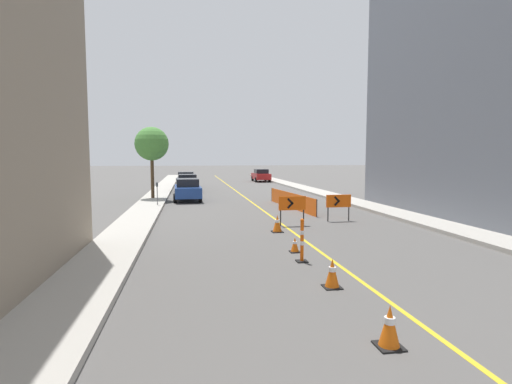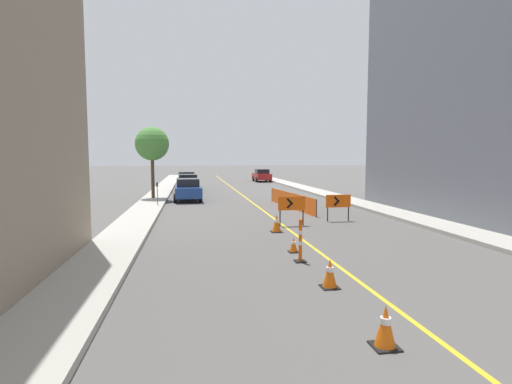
{
  "view_description": "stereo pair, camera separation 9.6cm",
  "coord_description": "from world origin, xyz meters",
  "px_view_note": "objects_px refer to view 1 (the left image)",
  "views": [
    {
      "loc": [
        -4.24,
        5.09,
        3.13
      ],
      "look_at": [
        -0.24,
        28.9,
        1.0
      ],
      "focal_mm": 28.0,
      "sensor_mm": 36.0,
      "label": 1
    },
    {
      "loc": [
        -4.15,
        5.07,
        3.13
      ],
      "look_at": [
        -0.24,
        28.9,
        1.0
      ],
      "focal_mm": 28.0,
      "sensor_mm": 36.0,
      "label": 2
    }
  ],
  "objects_px": {
    "traffic_cone_fourth": "(332,273)",
    "delineator_post_rear": "(302,243)",
    "arrow_barricade_secondary": "(339,202)",
    "parked_car_curb_mid": "(187,183)",
    "parked_car_curb_near": "(188,190)",
    "parking_meter_far_curb": "(157,189)",
    "parked_car_curb_far": "(186,179)",
    "traffic_cone_farthest": "(277,223)",
    "traffic_cone_third": "(389,326)",
    "street_tree_left_near": "(152,144)",
    "traffic_cone_fifth": "(295,245)",
    "arrow_barricade_primary": "(292,204)",
    "parked_car_opposite_side": "(261,175)"
  },
  "relations": [
    {
      "from": "traffic_cone_fourth",
      "to": "parked_car_curb_mid",
      "type": "relative_size",
      "value": 0.16
    },
    {
      "from": "parked_car_curb_far",
      "to": "traffic_cone_farthest",
      "type": "bearing_deg",
      "value": -79.1
    },
    {
      "from": "parked_car_curb_near",
      "to": "parking_meter_far_curb",
      "type": "distance_m",
      "value": 4.11
    },
    {
      "from": "traffic_cone_farthest",
      "to": "delineator_post_rear",
      "type": "bearing_deg",
      "value": -93.7
    },
    {
      "from": "parked_car_curb_mid",
      "to": "parking_meter_far_curb",
      "type": "distance_m",
      "value": 10.93
    },
    {
      "from": "delineator_post_rear",
      "to": "parked_car_opposite_side",
      "type": "distance_m",
      "value": 38.83
    },
    {
      "from": "traffic_cone_third",
      "to": "parked_car_curb_far",
      "type": "relative_size",
      "value": 0.16
    },
    {
      "from": "traffic_cone_fourth",
      "to": "parked_car_curb_far",
      "type": "bearing_deg",
      "value": 96.33
    },
    {
      "from": "traffic_cone_fourth",
      "to": "traffic_cone_fifth",
      "type": "xyz_separation_m",
      "value": [
        0.05,
        3.61,
        -0.1
      ]
    },
    {
      "from": "parking_meter_far_curb",
      "to": "arrow_barricade_primary",
      "type": "bearing_deg",
      "value": -49.66
    },
    {
      "from": "parked_car_curb_far",
      "to": "traffic_cone_fourth",
      "type": "bearing_deg",
      "value": -81.37
    },
    {
      "from": "delineator_post_rear",
      "to": "arrow_barricade_primary",
      "type": "distance_m",
      "value": 6.3
    },
    {
      "from": "delineator_post_rear",
      "to": "parking_meter_far_curb",
      "type": "height_order",
      "value": "parking_meter_far_curb"
    },
    {
      "from": "traffic_cone_farthest",
      "to": "arrow_barricade_secondary",
      "type": "distance_m",
      "value": 4.26
    },
    {
      "from": "traffic_cone_fifth",
      "to": "parked_car_curb_near",
      "type": "distance_m",
      "value": 16.7
    },
    {
      "from": "traffic_cone_third",
      "to": "traffic_cone_fourth",
      "type": "distance_m",
      "value": 3.03
    },
    {
      "from": "delineator_post_rear",
      "to": "parked_car_curb_far",
      "type": "xyz_separation_m",
      "value": [
        -3.6,
        30.57,
        0.23
      ]
    },
    {
      "from": "traffic_cone_third",
      "to": "parking_meter_far_curb",
      "type": "height_order",
      "value": "parking_meter_far_curb"
    },
    {
      "from": "traffic_cone_fifth",
      "to": "traffic_cone_third",
      "type": "bearing_deg",
      "value": -91.58
    },
    {
      "from": "traffic_cone_farthest",
      "to": "parking_meter_far_curb",
      "type": "relative_size",
      "value": 0.52
    },
    {
      "from": "delineator_post_rear",
      "to": "parked_car_curb_near",
      "type": "distance_m",
      "value": 17.86
    },
    {
      "from": "traffic_cone_farthest",
      "to": "street_tree_left_near",
      "type": "distance_m",
      "value": 15.26
    },
    {
      "from": "parked_car_curb_far",
      "to": "traffic_cone_third",
      "type": "bearing_deg",
      "value": -82.11
    },
    {
      "from": "arrow_barricade_secondary",
      "to": "parked_car_curb_mid",
      "type": "distance_m",
      "value": 19.07
    },
    {
      "from": "traffic_cone_farthest",
      "to": "traffic_cone_fifth",
      "type": "bearing_deg",
      "value": -93.22
    },
    {
      "from": "traffic_cone_fourth",
      "to": "parked_car_curb_near",
      "type": "relative_size",
      "value": 0.16
    },
    {
      "from": "traffic_cone_third",
      "to": "traffic_cone_fifth",
      "type": "height_order",
      "value": "traffic_cone_third"
    },
    {
      "from": "parked_car_curb_near",
      "to": "parking_meter_far_curb",
      "type": "xyz_separation_m",
      "value": [
        -1.84,
        -3.66,
        0.36
      ]
    },
    {
      "from": "traffic_cone_fifth",
      "to": "traffic_cone_farthest",
      "type": "xyz_separation_m",
      "value": [
        0.2,
        3.55,
        0.11
      ]
    },
    {
      "from": "traffic_cone_fourth",
      "to": "traffic_cone_farthest",
      "type": "distance_m",
      "value": 7.16
    },
    {
      "from": "parked_car_curb_near",
      "to": "parking_meter_far_curb",
      "type": "bearing_deg",
      "value": -118.76
    },
    {
      "from": "parked_car_curb_near",
      "to": "arrow_barricade_primary",
      "type": "bearing_deg",
      "value": -69.56
    },
    {
      "from": "parked_car_curb_far",
      "to": "street_tree_left_near",
      "type": "height_order",
      "value": "street_tree_left_near"
    },
    {
      "from": "arrow_barricade_primary",
      "to": "parked_car_curb_near",
      "type": "distance_m",
      "value": 12.32
    },
    {
      "from": "traffic_cone_fifth",
      "to": "parked_car_curb_mid",
      "type": "bearing_deg",
      "value": 98.63
    },
    {
      "from": "parked_car_curb_mid",
      "to": "street_tree_left_near",
      "type": "relative_size",
      "value": 0.86
    },
    {
      "from": "traffic_cone_fourth",
      "to": "arrow_barricade_secondary",
      "type": "height_order",
      "value": "arrow_barricade_secondary"
    },
    {
      "from": "parked_car_opposite_side",
      "to": "traffic_cone_farthest",
      "type": "bearing_deg",
      "value": -100.15
    },
    {
      "from": "traffic_cone_fourth",
      "to": "delineator_post_rear",
      "type": "bearing_deg",
      "value": 91.43
    },
    {
      "from": "traffic_cone_farthest",
      "to": "delineator_post_rear",
      "type": "height_order",
      "value": "delineator_post_rear"
    },
    {
      "from": "arrow_barricade_primary",
      "to": "parked_car_opposite_side",
      "type": "bearing_deg",
      "value": 79.94
    },
    {
      "from": "delineator_post_rear",
      "to": "traffic_cone_third",
      "type": "bearing_deg",
      "value": -90.79
    },
    {
      "from": "delineator_post_rear",
      "to": "parked_car_curb_near",
      "type": "xyz_separation_m",
      "value": [
        -3.42,
        17.53,
        0.23
      ]
    },
    {
      "from": "arrow_barricade_secondary",
      "to": "parked_car_curb_near",
      "type": "bearing_deg",
      "value": 123.97
    },
    {
      "from": "traffic_cone_fifth",
      "to": "parked_car_opposite_side",
      "type": "height_order",
      "value": "parked_car_opposite_side"
    },
    {
      "from": "traffic_cone_fourth",
      "to": "parked_car_curb_near",
      "type": "height_order",
      "value": "parked_car_curb_near"
    },
    {
      "from": "traffic_cone_fourth",
      "to": "arrow_barricade_secondary",
      "type": "bearing_deg",
      "value": 68.02
    },
    {
      "from": "traffic_cone_fourth",
      "to": "traffic_cone_fifth",
      "type": "relative_size",
      "value": 1.41
    },
    {
      "from": "traffic_cone_farthest",
      "to": "traffic_cone_fourth",
      "type": "bearing_deg",
      "value": -91.99
    },
    {
      "from": "parked_car_curb_mid",
      "to": "parking_meter_far_curb",
      "type": "relative_size",
      "value": 3.1
    }
  ]
}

